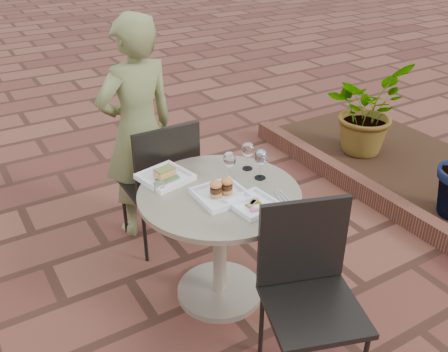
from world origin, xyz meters
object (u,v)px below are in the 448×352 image
cafe_table (220,229)px  diner (138,130)px  plate_tuna (253,204)px  plate_sliders (221,192)px  chair_far (162,176)px  chair_near (308,280)px  plate_salmon (165,176)px

cafe_table → diner: (-0.09, 0.91, 0.29)m
diner → plate_tuna: size_ratio=6.28×
cafe_table → plate_tuna: bearing=-70.5°
cafe_table → plate_sliders: plate_sliders is taller
chair_far → chair_near: size_ratio=1.00×
diner → plate_salmon: size_ratio=5.04×
cafe_table → diner: 0.96m
cafe_table → chair_far: 0.63m
chair_far → diner: (-0.03, 0.29, 0.23)m
plate_salmon → diner: bearing=81.0°
diner → plate_salmon: diner is taller
cafe_table → plate_sliders: 0.28m
plate_salmon → cafe_table: bearing=-55.0°
chair_far → plate_tuna: bearing=100.5°
cafe_table → diner: bearing=95.8°
plate_salmon → plate_sliders: bearing=-62.3°
cafe_table → chair_far: size_ratio=0.97×
chair_near → plate_sliders: 0.65m
cafe_table → chair_far: (-0.07, 0.62, 0.07)m
plate_salmon → plate_tuna: (0.27, -0.49, -0.01)m
plate_salmon → plate_sliders: size_ratio=1.17×
chair_far → plate_tuna: chair_far is taller
cafe_table → plate_sliders: bearing=-109.7°
plate_tuna → plate_sliders: bearing=120.9°
chair_near → cafe_table: bearing=117.3°
chair_far → plate_salmon: (-0.13, -0.34, 0.20)m
plate_sliders → chair_near: bearing=-79.0°
diner → plate_tuna: (0.17, -1.13, -0.03)m
plate_tuna → plate_salmon: bearing=118.7°
chair_near → diner: (-0.19, 1.57, 0.23)m
chair_far → diner: size_ratio=0.60×
cafe_table → plate_sliders: (-0.02, -0.06, 0.28)m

